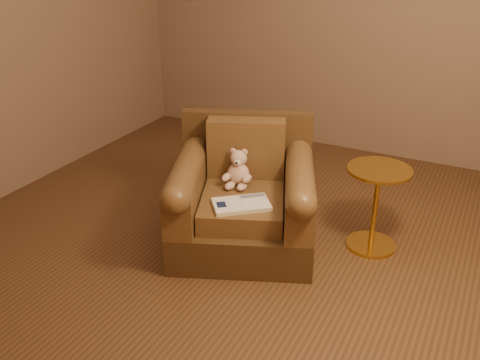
% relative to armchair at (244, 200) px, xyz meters
% --- Properties ---
extents(floor, '(4.00, 4.00, 0.00)m').
position_rel_armchair_xyz_m(floor, '(-0.01, -0.01, -0.32)').
color(floor, brown).
rests_on(floor, ground).
extents(armchair, '(1.17, 1.14, 0.82)m').
position_rel_armchair_xyz_m(armchair, '(0.00, 0.00, 0.00)').
color(armchair, '#482F18').
rests_on(armchair, floor).
extents(teddy_bear, '(0.18, 0.22, 0.26)m').
position_rel_armchair_xyz_m(teddy_bear, '(-0.07, 0.05, 0.17)').
color(teddy_bear, '#D6AC96').
rests_on(teddy_bear, armchair).
extents(guidebook, '(0.40, 0.38, 0.03)m').
position_rel_armchair_xyz_m(guidebook, '(0.09, -0.21, 0.09)').
color(guidebook, beige).
rests_on(guidebook, armchair).
extents(side_table, '(0.41, 0.41, 0.58)m').
position_rel_armchair_xyz_m(side_table, '(0.80, 0.32, -0.00)').
color(side_table, gold).
rests_on(side_table, floor).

